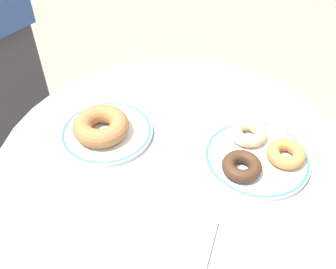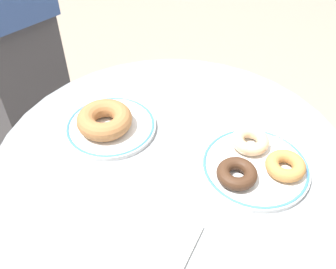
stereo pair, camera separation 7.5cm
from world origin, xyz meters
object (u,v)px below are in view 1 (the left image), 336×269
at_px(donut_glazed, 248,133).
at_px(paper_napkin, 177,238).
at_px(cafe_table, 174,227).
at_px(donut_old_fashioned, 286,154).
at_px(donut_cinnamon, 101,126).
at_px(plate_left, 107,132).
at_px(donut_chocolate, 242,166).
at_px(plate_right, 257,158).

bearing_deg(donut_glazed, paper_napkin, -108.96).
xyz_separation_m(cafe_table, donut_old_fashioned, (0.21, 0.04, 0.27)).
xyz_separation_m(donut_cinnamon, donut_old_fashioned, (0.37, 0.02, -0.01)).
bearing_deg(donut_cinnamon, cafe_table, -7.20).
relative_size(plate_left, paper_napkin, 1.67).
bearing_deg(donut_chocolate, paper_napkin, -117.42).
height_order(plate_left, donut_glazed, donut_glazed).
height_order(donut_cinnamon, donut_old_fashioned, donut_cinnamon).
relative_size(plate_left, donut_chocolate, 2.56).
xyz_separation_m(donut_cinnamon, donut_glazed, (0.29, 0.06, -0.01)).
bearing_deg(donut_old_fashioned, paper_napkin, -127.21).
distance_m(donut_chocolate, paper_napkin, 0.19).
xyz_separation_m(plate_right, donut_cinnamon, (-0.32, -0.01, 0.02)).
bearing_deg(plate_right, paper_napkin, -118.09).
bearing_deg(donut_glazed, donut_old_fashioned, -28.06).
relative_size(plate_right, donut_old_fashioned, 2.75).
xyz_separation_m(donut_old_fashioned, paper_napkin, (-0.16, -0.22, -0.02)).
bearing_deg(donut_chocolate, plate_left, 171.24).
distance_m(plate_right, donut_chocolate, 0.06).
distance_m(plate_left, donut_cinnamon, 0.03).
height_order(donut_old_fashioned, donut_chocolate, same).
height_order(donut_glazed, paper_napkin, donut_glazed).
relative_size(donut_old_fashioned, paper_napkin, 0.65).
xyz_separation_m(cafe_table, paper_napkin, (0.04, -0.18, 0.25)).
bearing_deg(donut_old_fashioned, donut_cinnamon, -177.14).
distance_m(plate_left, plate_right, 0.31).
bearing_deg(donut_old_fashioned, plate_right, -172.52).
xyz_separation_m(plate_left, donut_old_fashioned, (0.36, 0.01, 0.02)).
bearing_deg(donut_cinnamon, plate_right, 2.10).
bearing_deg(plate_left, donut_glazed, 9.70).
bearing_deg(plate_right, donut_glazed, 116.40).
relative_size(cafe_table, plate_right, 3.71).
bearing_deg(paper_napkin, donut_chocolate, 62.58).
bearing_deg(donut_glazed, donut_chocolate, -92.00).
relative_size(donut_cinnamon, paper_napkin, 1.00).
height_order(donut_cinnamon, paper_napkin, donut_cinnamon).
bearing_deg(paper_napkin, plate_left, 133.87).
xyz_separation_m(plate_right, paper_napkin, (-0.11, -0.21, -0.00)).
relative_size(cafe_table, donut_chocolate, 10.22).
distance_m(donut_cinnamon, donut_chocolate, 0.29).
bearing_deg(donut_chocolate, cafe_table, 174.03).
distance_m(donut_glazed, paper_napkin, 0.27).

